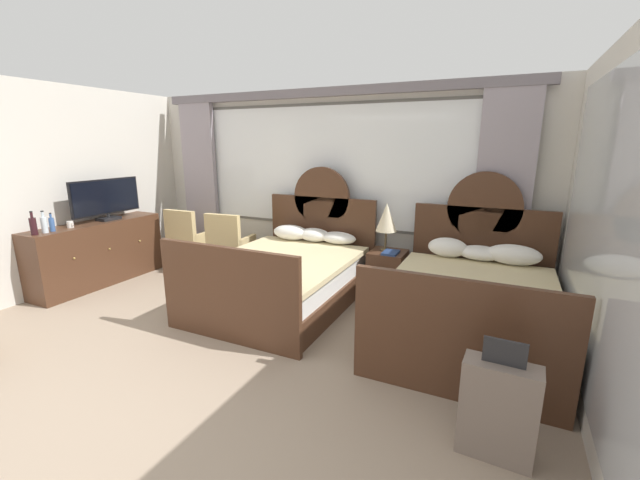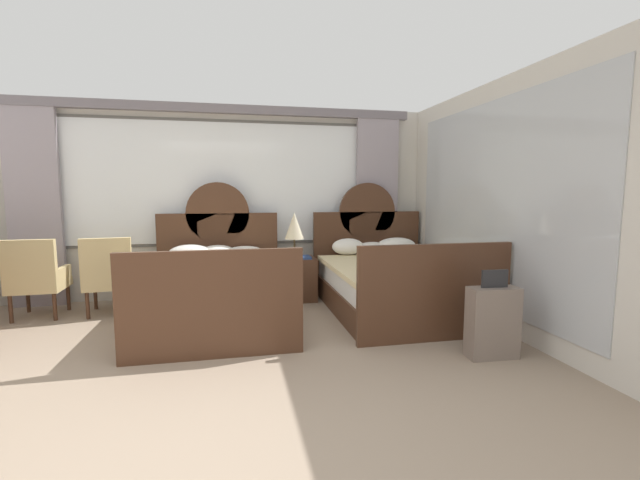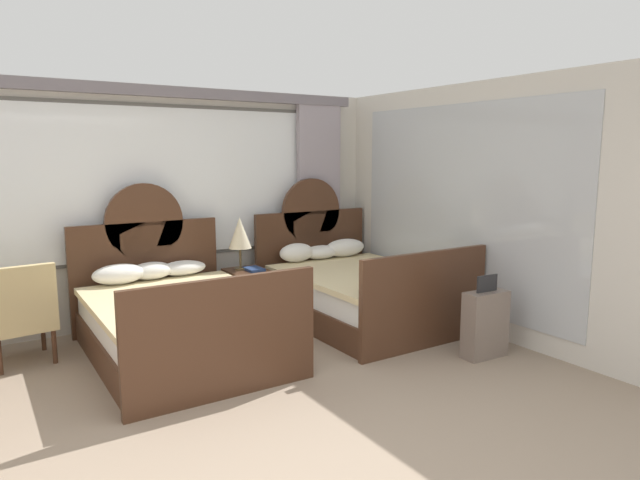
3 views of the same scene
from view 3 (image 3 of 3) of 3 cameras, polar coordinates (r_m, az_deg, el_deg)
wall_back_window at (r=6.59m, az=-17.91°, el=3.97°), size 5.98×0.22×2.70m
wall_right_mirror at (r=6.26m, az=16.14°, el=3.06°), size 0.08×4.55×2.70m
bed_near_window at (r=5.60m, az=-14.33°, el=-7.94°), size 1.62×2.23×1.63m
bed_near_mirror at (r=6.57m, az=3.85°, el=-5.17°), size 1.62×2.23×1.63m
nightstand_between_beds at (r=6.67m, az=-7.52°, el=-5.52°), size 0.45×0.47×0.59m
table_lamp_on_nightstand at (r=6.55m, az=-8.20°, el=0.67°), size 0.27×0.27×0.62m
book_on_nightstand at (r=6.54m, az=-6.79°, el=-2.97°), size 0.18×0.26×0.03m
armchair_by_window_left at (r=5.84m, az=-28.23°, el=-6.54°), size 0.60×0.60×0.96m
suitcase_on_floor at (r=5.62m, az=16.54°, el=-8.23°), size 0.46×0.22×0.81m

